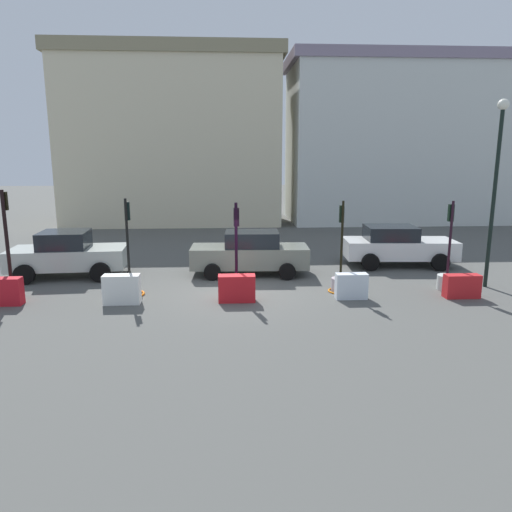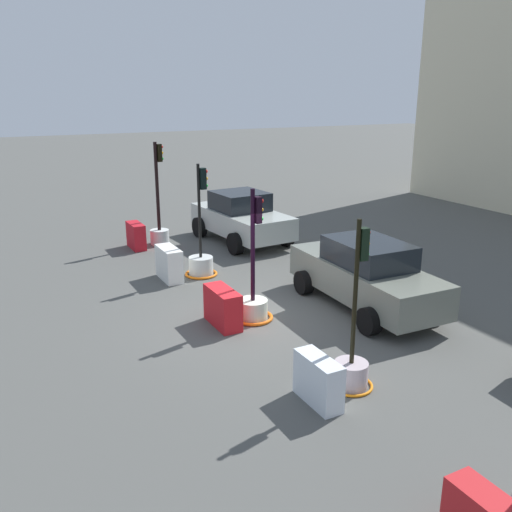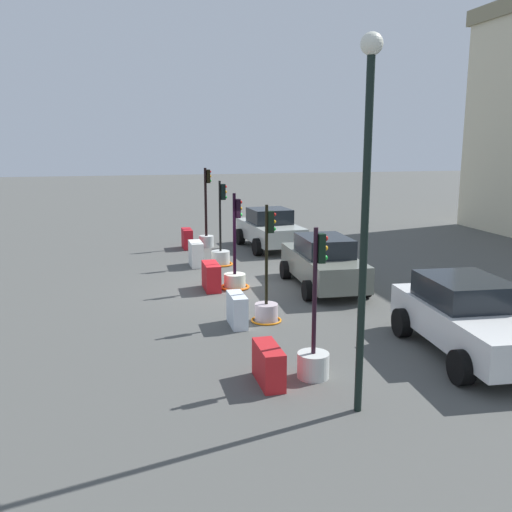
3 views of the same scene
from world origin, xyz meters
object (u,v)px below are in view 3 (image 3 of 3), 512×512
traffic_light_4 (314,352)px  street_lamp_post (366,185)px  traffic_light_2 (235,275)px  construction_barrier_2 (211,276)px  traffic_light_3 (267,304)px  car_grey_saloon (323,262)px  car_silver_hatchback (270,229)px  construction_barrier_3 (237,310)px  traffic_light_1 (221,253)px  construction_barrier_4 (269,365)px  construction_barrier_1 (196,254)px  construction_barrier_0 (187,239)px  car_white_van (470,318)px  traffic_light_0 (206,232)px

traffic_light_4 → street_lamp_post: size_ratio=0.48×
traffic_light_2 → construction_barrier_2: (-0.01, -0.76, -0.01)m
traffic_light_3 → car_grey_saloon: bearing=138.2°
traffic_light_4 → car_grey_saloon: traffic_light_4 is taller
traffic_light_2 → car_silver_hatchback: 6.94m
construction_barrier_2 → construction_barrier_3: (3.68, 0.09, -0.01)m
traffic_light_1 → construction_barrier_3: size_ratio=3.15×
construction_barrier_2 → construction_barrier_4: (7.28, -0.02, -0.05)m
construction_barrier_1 → street_lamp_post: (12.32, 1.24, 3.51)m
construction_barrier_1 → construction_barrier_3: size_ratio=1.10×
construction_barrier_3 → construction_barrier_4: bearing=-1.7°
construction_barrier_0 → car_silver_hatchback: bearing=77.0°
traffic_light_4 → construction_barrier_2: size_ratio=2.64×
construction_barrier_1 → construction_barrier_4: construction_barrier_1 is taller
construction_barrier_2 → car_grey_saloon: 3.60m
construction_barrier_1 → car_grey_saloon: bearing=40.5°
traffic_light_2 → construction_barrier_2: 0.76m
traffic_light_1 → car_silver_hatchback: traffic_light_1 is taller
traffic_light_1 → car_white_van: size_ratio=0.69×
traffic_light_0 → construction_barrier_1: (3.73, -0.96, -0.23)m
construction_barrier_3 → construction_barrier_4: construction_barrier_3 is taller
construction_barrier_2 → construction_barrier_0: bearing=179.5°
traffic_light_4 → construction_barrier_1: bearing=-175.0°
traffic_light_0 → construction_barrier_3: bearing=-4.4°
traffic_light_3 → street_lamp_post: 6.31m
construction_barrier_4 → car_grey_saloon: (-6.69, 3.54, 0.45)m
traffic_light_2 → traffic_light_4: traffic_light_2 is taller
traffic_light_4 → street_lamp_post: 3.77m
car_white_van → street_lamp_post: size_ratio=0.73×
construction_barrier_1 → car_silver_hatchback: car_silver_hatchback is taller
traffic_light_4 → construction_barrier_1: traffic_light_4 is taller
traffic_light_0 → street_lamp_post: (16.05, 0.29, 3.28)m
construction_barrier_1 → car_grey_saloon: size_ratio=0.25×
construction_barrier_4 → street_lamp_post: 4.08m
traffic_light_0 → traffic_light_3: bearing=-0.1°
traffic_light_4 → car_grey_saloon: size_ratio=0.67×
construction_barrier_3 → construction_barrier_4: 3.60m
construction_barrier_0 → construction_barrier_1: 3.57m
construction_barrier_4 → car_white_van: size_ratio=0.24×
construction_barrier_4 → traffic_light_1: bearing=175.1°
construction_barrier_1 → car_grey_saloon: (4.15, 3.54, 0.37)m
traffic_light_1 → construction_barrier_2: (3.50, -0.91, -0.02)m
car_white_van → traffic_light_0: bearing=-165.1°
traffic_light_1 → car_white_van: bearing=20.2°
construction_barrier_0 → construction_barrier_4: bearing=-0.3°
construction_barrier_2 → traffic_light_1: bearing=165.4°
street_lamp_post → traffic_light_0: bearing=-179.0°
traffic_light_0 → construction_barrier_4: size_ratio=3.09×
traffic_light_1 → construction_barrier_0: traffic_light_1 is taller
car_white_van → traffic_light_2: bearing=-149.9°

